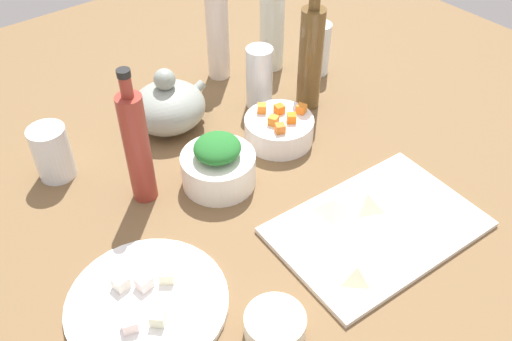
% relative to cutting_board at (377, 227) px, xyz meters
% --- Properties ---
extents(tabletop, '(1.90, 1.90, 0.03)m').
position_rel_cutting_board_xyz_m(tabletop, '(-0.10, 0.21, -0.02)').
color(tabletop, brown).
rests_on(tabletop, ground).
extents(cutting_board, '(0.37, 0.26, 0.01)m').
position_rel_cutting_board_xyz_m(cutting_board, '(0.00, 0.00, 0.00)').
color(cutting_board, silver).
rests_on(cutting_board, tabletop).
extents(plate_tofu, '(0.25, 0.25, 0.01)m').
position_rel_cutting_board_xyz_m(plate_tofu, '(-0.39, 0.11, 0.00)').
color(plate_tofu, white).
rests_on(plate_tofu, tabletop).
extents(bowl_greens, '(0.14, 0.14, 0.06)m').
position_rel_cutting_board_xyz_m(bowl_greens, '(-0.14, 0.27, 0.03)').
color(bowl_greens, white).
rests_on(bowl_greens, tabletop).
extents(bowl_carrots, '(0.14, 0.14, 0.05)m').
position_rel_cutting_board_xyz_m(bowl_carrots, '(0.03, 0.30, 0.02)').
color(bowl_carrots, white).
rests_on(bowl_carrots, tabletop).
extents(bowl_small_side, '(0.09, 0.09, 0.04)m').
position_rel_cutting_board_xyz_m(bowl_small_side, '(-0.27, -0.04, 0.01)').
color(bowl_small_side, white).
rests_on(bowl_small_side, tabletop).
extents(teapot, '(0.17, 0.15, 0.14)m').
position_rel_cutting_board_xyz_m(teapot, '(-0.12, 0.48, 0.05)').
color(teapot, gray).
rests_on(teapot, tabletop).
extents(bottle_0, '(0.05, 0.05, 0.28)m').
position_rel_cutting_board_xyz_m(bottle_0, '(0.17, 0.36, 0.12)').
color(bottle_0, brown).
rests_on(bottle_0, tabletop).
extents(bottle_1, '(0.05, 0.05, 0.27)m').
position_rel_cutting_board_xyz_m(bottle_1, '(-0.27, 0.33, 0.11)').
color(bottle_1, maroon).
rests_on(bottle_1, tabletop).
extents(bottle_2, '(0.05, 0.05, 0.26)m').
position_rel_cutting_board_xyz_m(bottle_2, '(0.08, 0.58, 0.10)').
color(bottle_2, silver).
rests_on(bottle_2, tabletop).
extents(bottle_3, '(0.06, 0.06, 0.24)m').
position_rel_cutting_board_xyz_m(bottle_3, '(0.21, 0.54, 0.10)').
color(bottle_3, silver).
rests_on(bottle_3, tabletop).
extents(drinking_glass_0, '(0.06, 0.06, 0.13)m').
position_rel_cutting_board_xyz_m(drinking_glass_0, '(0.28, 0.45, 0.06)').
color(drinking_glass_0, white).
rests_on(drinking_glass_0, tabletop).
extents(drinking_glass_1, '(0.07, 0.07, 0.11)m').
position_rel_cutting_board_xyz_m(drinking_glass_1, '(-0.37, 0.49, 0.05)').
color(drinking_glass_1, white).
rests_on(drinking_glass_1, tabletop).
extents(drinking_glass_2, '(0.06, 0.06, 0.14)m').
position_rel_cutting_board_xyz_m(drinking_glass_2, '(0.08, 0.42, 0.07)').
color(drinking_glass_2, white).
rests_on(drinking_glass_2, tabletop).
extents(carrot_cube_0, '(0.02, 0.02, 0.02)m').
position_rel_cutting_board_xyz_m(carrot_cube_0, '(0.08, 0.29, 0.06)').
color(carrot_cube_0, orange).
rests_on(carrot_cube_0, bowl_carrots).
extents(carrot_cube_1, '(0.02, 0.02, 0.02)m').
position_rel_cutting_board_xyz_m(carrot_cube_1, '(0.05, 0.32, 0.06)').
color(carrot_cube_1, orange).
rests_on(carrot_cube_1, bowl_carrots).
extents(carrot_cube_2, '(0.02, 0.02, 0.02)m').
position_rel_cutting_board_xyz_m(carrot_cube_2, '(0.00, 0.27, 0.06)').
color(carrot_cube_2, orange).
rests_on(carrot_cube_2, bowl_carrots).
extents(carrot_cube_3, '(0.02, 0.02, 0.02)m').
position_rel_cutting_board_xyz_m(carrot_cube_3, '(0.01, 0.29, 0.06)').
color(carrot_cube_3, orange).
rests_on(carrot_cube_3, bowl_carrots).
extents(carrot_cube_4, '(0.03, 0.03, 0.02)m').
position_rel_cutting_board_xyz_m(carrot_cube_4, '(0.02, 0.34, 0.06)').
color(carrot_cube_4, orange).
rests_on(carrot_cube_4, bowl_carrots).
extents(carrot_cube_5, '(0.03, 0.03, 0.02)m').
position_rel_cutting_board_xyz_m(carrot_cube_5, '(0.04, 0.28, 0.06)').
color(carrot_cube_5, orange).
rests_on(carrot_cube_5, bowl_carrots).
extents(chopped_greens_mound, '(0.12, 0.12, 0.04)m').
position_rel_cutting_board_xyz_m(chopped_greens_mound, '(-0.14, 0.27, 0.08)').
color(chopped_greens_mound, '#226B29').
rests_on(chopped_greens_mound, bowl_greens).
extents(tofu_cube_0, '(0.03, 0.03, 0.02)m').
position_rel_cutting_board_xyz_m(tofu_cube_0, '(-0.38, 0.14, 0.02)').
color(tofu_cube_0, white).
rests_on(tofu_cube_0, plate_tofu).
extents(tofu_cube_1, '(0.03, 0.03, 0.02)m').
position_rel_cutting_board_xyz_m(tofu_cube_1, '(-0.40, 0.07, 0.02)').
color(tofu_cube_1, '#EAEECB').
rests_on(tofu_cube_1, plate_tofu).
extents(tofu_cube_2, '(0.03, 0.03, 0.02)m').
position_rel_cutting_board_xyz_m(tofu_cube_2, '(-0.41, 0.16, 0.02)').
color(tofu_cube_2, white).
rests_on(tofu_cube_2, plate_tofu).
extents(tofu_cube_3, '(0.03, 0.03, 0.02)m').
position_rel_cutting_board_xyz_m(tofu_cube_3, '(-0.43, 0.09, 0.02)').
color(tofu_cube_3, white).
rests_on(tofu_cube_3, plate_tofu).
extents(tofu_cube_4, '(0.03, 0.03, 0.02)m').
position_rel_cutting_board_xyz_m(tofu_cube_4, '(-0.35, 0.13, 0.02)').
color(tofu_cube_4, white).
rests_on(tofu_cube_4, plate_tofu).
extents(dumpling_0, '(0.05, 0.05, 0.02)m').
position_rel_cutting_board_xyz_m(dumpling_0, '(-0.11, -0.05, 0.02)').
color(dumpling_0, beige).
rests_on(dumpling_0, cutting_board).
extents(dumpling_1, '(0.08, 0.08, 0.03)m').
position_rel_cutting_board_xyz_m(dumpling_1, '(-0.03, 0.07, 0.02)').
color(dumpling_1, beige).
rests_on(dumpling_1, cutting_board).
extents(dumpling_2, '(0.07, 0.07, 0.03)m').
position_rel_cutting_board_xyz_m(dumpling_2, '(0.02, 0.05, 0.02)').
color(dumpling_2, beige).
rests_on(dumpling_2, cutting_board).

